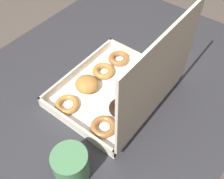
{
  "coord_description": "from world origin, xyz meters",
  "views": [
    {
      "loc": [
        0.44,
        0.39,
        1.41
      ],
      "look_at": [
        -0.01,
        0.04,
        0.74
      ],
      "focal_mm": 42.0,
      "sensor_mm": 36.0,
      "label": 1
    }
  ],
  "objects": [
    {
      "name": "ground_plane",
      "position": [
        0.0,
        0.0,
        0.0
      ],
      "size": [
        8.0,
        8.0,
        0.0
      ],
      "primitive_type": "plane",
      "color": "#564C44"
    },
    {
      "name": "dining_table",
      "position": [
        0.0,
        0.0,
        0.63
      ],
      "size": [
        1.25,
        0.9,
        0.72
      ],
      "color": "#2D2D33",
      "rests_on": "ground_plane"
    },
    {
      "name": "donut_box",
      "position": [
        -0.02,
        0.08,
        0.78
      ],
      "size": [
        0.38,
        0.32,
        0.33
      ],
      "color": "white",
      "rests_on": "dining_table"
    },
    {
      "name": "coffee_mug",
      "position": [
        0.27,
        0.13,
        0.77
      ],
      "size": [
        0.09,
        0.09,
        0.1
      ],
      "color": "#4C8456",
      "rests_on": "dining_table"
    }
  ]
}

